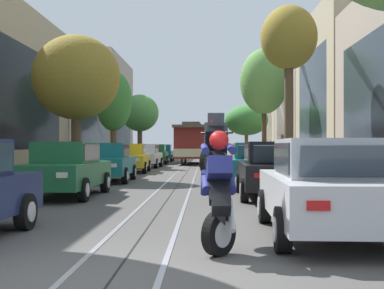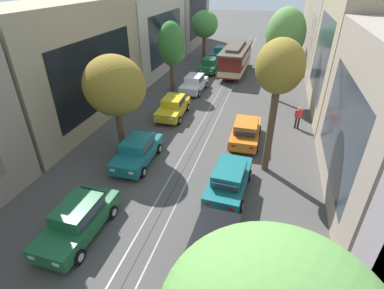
% 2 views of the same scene
% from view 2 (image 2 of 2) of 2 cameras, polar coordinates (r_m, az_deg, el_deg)
% --- Properties ---
extents(ground_plane, '(160.00, 160.00, 0.00)m').
position_cam_2_polar(ground_plane, '(24.42, 3.99, 5.70)').
color(ground_plane, '#4C4947').
extents(trolley_track_rails, '(1.14, 65.51, 0.01)m').
position_cam_2_polar(trolley_track_rails, '(27.82, 5.65, 8.79)').
color(trolley_track_rails, gray).
rests_on(trolley_track_rails, ground).
extents(building_facade_left, '(5.86, 57.21, 10.79)m').
position_cam_2_polar(building_facade_left, '(31.61, -13.43, 19.78)').
color(building_facade_left, gray).
rests_on(building_facade_left, ground).
extents(building_facade_right, '(5.41, 57.21, 9.95)m').
position_cam_2_polar(building_facade_right, '(29.25, 27.98, 15.63)').
color(building_facade_right, gray).
rests_on(building_facade_right, ground).
extents(parked_car_green_second_left, '(2.03, 4.38, 1.58)m').
position_cam_2_polar(parked_car_green_second_left, '(14.19, -21.25, -13.47)').
color(parked_car_green_second_left, '#1E6038').
rests_on(parked_car_green_second_left, ground).
extents(parked_car_teal_mid_left, '(2.08, 4.40, 1.58)m').
position_cam_2_polar(parked_car_teal_mid_left, '(18.19, -10.54, -1.18)').
color(parked_car_teal_mid_left, '#196B70').
rests_on(parked_car_teal_mid_left, ground).
extents(parked_car_yellow_fourth_left, '(2.09, 4.40, 1.58)m').
position_cam_2_polar(parked_car_yellow_fourth_left, '(23.99, -3.70, 7.33)').
color(parked_car_yellow_fourth_left, gold).
rests_on(parked_car_yellow_fourth_left, ground).
extents(parked_car_white_fifth_left, '(2.07, 4.39, 1.58)m').
position_cam_2_polar(parked_car_white_fifth_left, '(29.38, 0.39, 11.77)').
color(parked_car_white_fifth_left, silver).
rests_on(parked_car_white_fifth_left, ground).
extents(parked_car_green_sixth_left, '(2.09, 4.40, 1.58)m').
position_cam_2_polar(parked_car_green_sixth_left, '(35.82, 3.40, 15.15)').
color(parked_car_green_sixth_left, '#1E6038').
rests_on(parked_car_green_sixth_left, ground).
extents(parked_car_teal_far_left, '(2.01, 4.36, 1.58)m').
position_cam_2_polar(parked_car_teal_far_left, '(42.01, 5.50, 17.34)').
color(parked_car_teal_far_left, '#196B70').
rests_on(parked_car_teal_far_left, ground).
extents(parked_car_black_second_right, '(2.06, 4.39, 1.58)m').
position_cam_2_polar(parked_car_black_second_right, '(12.16, 3.55, -19.99)').
color(parked_car_black_second_right, black).
rests_on(parked_car_black_second_right, ground).
extents(parked_car_teal_mid_right, '(2.14, 4.42, 1.58)m').
position_cam_2_polar(parked_car_teal_mid_right, '(15.61, 7.20, -6.75)').
color(parked_car_teal_mid_right, '#196B70').
rests_on(parked_car_teal_mid_right, ground).
extents(parked_car_orange_fourth_right, '(2.05, 4.38, 1.58)m').
position_cam_2_polar(parked_car_orange_fourth_right, '(20.44, 10.40, 2.57)').
color(parked_car_orange_fourth_right, orange).
rests_on(parked_car_orange_fourth_right, ground).
extents(street_tree_kerb_left_second, '(3.77, 3.29, 6.25)m').
position_cam_2_polar(street_tree_kerb_left_second, '(18.18, -14.83, 10.84)').
color(street_tree_kerb_left_second, brown).
rests_on(street_tree_kerb_left_second, ground).
extents(street_tree_kerb_left_mid, '(2.48, 2.10, 6.49)m').
position_cam_2_polar(street_tree_kerb_left_mid, '(28.77, -4.05, 18.72)').
color(street_tree_kerb_left_mid, brown).
rests_on(street_tree_kerb_left_mid, ground).
extents(street_tree_kerb_left_fourth, '(3.47, 2.83, 6.19)m').
position_cam_2_polar(street_tree_kerb_left_fourth, '(40.80, 2.44, 22.25)').
color(street_tree_kerb_left_fourth, brown).
rests_on(street_tree_kerb_left_fourth, ground).
extents(street_tree_kerb_right_second, '(2.44, 2.53, 7.54)m').
position_cam_2_polar(street_tree_kerb_right_second, '(15.67, 16.62, 13.72)').
color(street_tree_kerb_right_second, brown).
rests_on(street_tree_kerb_right_second, ground).
extents(street_tree_kerb_right_mid, '(3.19, 3.01, 7.91)m').
position_cam_2_polar(street_tree_kerb_right_mid, '(27.01, 17.71, 19.54)').
color(street_tree_kerb_right_mid, '#4C3826').
rests_on(street_tree_kerb_right_mid, ground).
extents(street_tree_kerb_right_fourth, '(3.94, 4.07, 5.14)m').
position_cam_2_polar(street_tree_kerb_right_fourth, '(39.25, 17.06, 19.73)').
color(street_tree_kerb_right_fourth, brown).
rests_on(street_tree_kerb_right_fourth, ground).
extents(cable_car_trolley, '(2.78, 9.17, 3.28)m').
position_cam_2_polar(cable_car_trolley, '(35.01, 8.39, 15.99)').
color(cable_car_trolley, maroon).
rests_on(cable_car_trolley, ground).
extents(pedestrian_on_left_pavement, '(0.55, 0.40, 1.62)m').
position_cam_2_polar(pedestrian_on_left_pavement, '(27.15, -10.75, 9.91)').
color(pedestrian_on_left_pavement, slate).
rests_on(pedestrian_on_left_pavement, ground).
extents(pedestrian_on_right_pavement, '(0.55, 0.25, 1.73)m').
position_cam_2_polar(pedestrian_on_right_pavement, '(23.23, 19.93, 5.18)').
color(pedestrian_on_right_pavement, black).
rests_on(pedestrian_on_right_pavement, ground).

